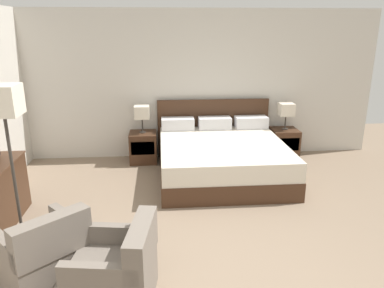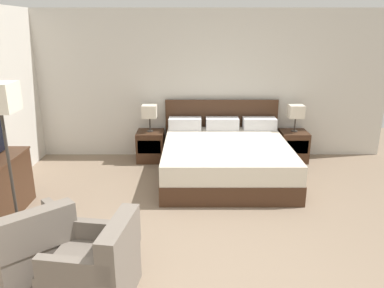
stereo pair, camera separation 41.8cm
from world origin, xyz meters
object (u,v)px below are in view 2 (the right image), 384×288
table_lamp_left (149,112)px  armchair_companion (96,269)px  floor_lamp (1,111)px  nightstand_left (151,146)px  bed (225,158)px  armchair_by_window (32,248)px  nightstand_right (293,146)px  table_lamp_right (296,112)px

table_lamp_left → armchair_companion: 3.60m
table_lamp_left → floor_lamp: bearing=-113.9°
nightstand_left → floor_lamp: floor_lamp is taller
bed → floor_lamp: bearing=-141.9°
table_lamp_left → armchair_by_window: 3.37m
bed → table_lamp_left: 1.57m
nightstand_right → nightstand_left: bearing=180.0°
nightstand_left → armchair_by_window: 3.32m
nightstand_left → nightstand_right: bearing=0.0°
nightstand_right → table_lamp_right: size_ratio=1.12×
bed → nightstand_left: bed is taller
bed → table_lamp_right: bed is taller
armchair_companion → table_lamp_left: bearing=88.5°
armchair_companion → nightstand_right: bearing=53.6°
table_lamp_right → floor_lamp: 4.58m
nightstand_right → table_lamp_left: bearing=180.0°
nightstand_left → nightstand_right: (2.52, 0.00, 0.00)m
table_lamp_left → table_lamp_right: bearing=0.0°
table_lamp_left → nightstand_left: bearing=-90.0°
nightstand_right → table_lamp_left: size_ratio=1.12×
table_lamp_left → nightstand_right: bearing=-0.0°
nightstand_left → table_lamp_left: bearing=90.0°
bed → nightstand_left: 1.46m
table_lamp_left → armchair_companion: table_lamp_left is taller
table_lamp_right → armchair_by_window: table_lamp_right is taller
armchair_by_window → nightstand_left: bearing=76.4°
armchair_companion → floor_lamp: bearing=140.0°
bed → armchair_companion: size_ratio=2.68×
table_lamp_left → floor_lamp: size_ratio=0.27×
table_lamp_right → floor_lamp: floor_lamp is taller
nightstand_right → armchair_by_window: bearing=-135.6°
bed → floor_lamp: size_ratio=1.19×
nightstand_right → armchair_by_window: armchair_by_window is taller
bed → nightstand_right: bearing=30.4°
nightstand_right → table_lamp_right: (0.00, 0.00, 0.62)m
armchair_by_window → floor_lamp: (-0.39, 0.59, 1.19)m
bed → armchair_by_window: bed is taller
bed → armchair_by_window: bearing=-129.3°
bed → armchair_by_window: 3.22m
nightstand_left → armchair_by_window: (-0.78, -3.23, 0.02)m
table_lamp_left → floor_lamp: (-1.17, -2.64, 0.60)m
armchair_by_window → table_lamp_right: bearing=44.4°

